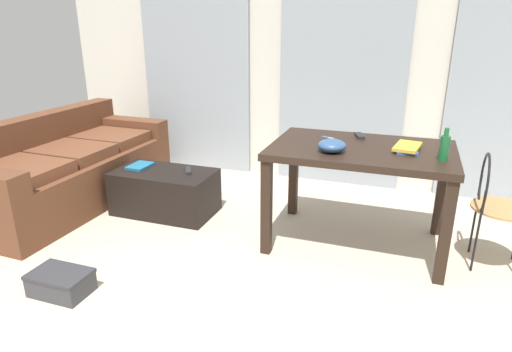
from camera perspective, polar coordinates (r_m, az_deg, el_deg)
ground_plane at (r=3.19m, az=4.37°, el=-11.46°), size 7.21×7.21×0.00m
wall_back at (r=4.61m, az=11.28°, el=14.52°), size 6.28×0.10×2.53m
curtains at (r=4.55m, az=10.96°, el=12.08°), size 4.46×0.03×2.15m
couch at (r=4.50m, az=-23.30°, el=0.81°), size 0.95×2.06×0.80m
coffee_table at (r=4.01m, az=-11.66°, el=-2.02°), size 0.88×0.49×0.39m
craft_table at (r=3.31m, az=13.37°, el=1.95°), size 1.30×0.85×0.77m
wire_chair at (r=3.39m, az=28.31°, el=-2.56°), size 0.41×0.41×0.81m
bottle_near at (r=3.10m, az=23.14°, el=3.42°), size 0.06×0.06×0.22m
bowl at (r=3.11m, az=9.77°, el=3.88°), size 0.20×0.20×0.09m
book_stack at (r=3.27m, az=18.93°, el=3.47°), size 0.20×0.30×0.04m
tv_remote_on_table at (r=3.55m, az=13.22°, el=5.07°), size 0.10×0.16×0.02m
scissors at (r=3.50m, az=9.10°, el=4.97°), size 0.10×0.07×0.00m
tv_remote_primary at (r=3.89m, az=-8.70°, el=0.73°), size 0.12×0.17×0.02m
magazine at (r=4.10m, az=-14.74°, el=1.27°), size 0.17×0.24×0.02m
shoebox at (r=3.12m, az=-23.87°, el=-12.46°), size 0.37×0.24×0.15m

